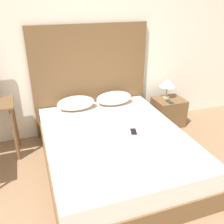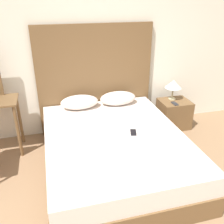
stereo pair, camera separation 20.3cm
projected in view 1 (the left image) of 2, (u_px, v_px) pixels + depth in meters
wall_back at (95, 46)px, 3.74m from camera, size 10.00×0.06×2.70m
bed at (115, 151)px, 3.18m from camera, size 1.70×2.15×0.50m
headboard at (91, 81)px, 3.86m from camera, size 1.78×0.05×1.68m
pillow_left at (76, 103)px, 3.68m from camera, size 0.56×0.31×0.20m
pillow_right at (114, 98)px, 3.86m from camera, size 0.56×0.31×0.20m
phone_on_bed at (134, 132)px, 3.11m from camera, size 0.11×0.16×0.01m
nightstand at (168, 112)px, 4.26m from camera, size 0.49×0.42×0.47m
table_lamp at (168, 83)px, 4.11m from camera, size 0.27×0.27×0.33m
phone_on_nightstand at (170, 102)px, 4.05m from camera, size 0.07×0.15×0.01m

